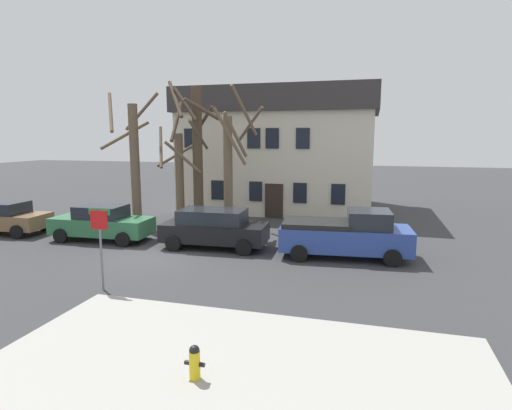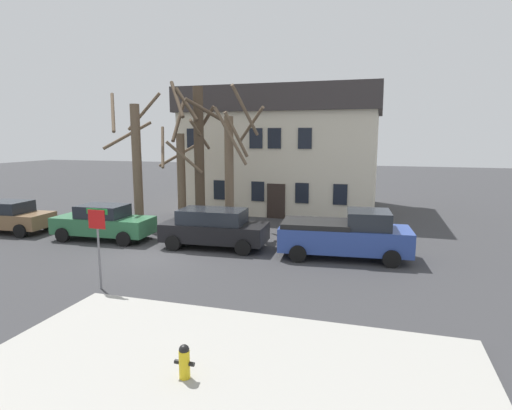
{
  "view_description": "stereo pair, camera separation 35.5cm",
  "coord_description": "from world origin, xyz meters",
  "px_view_note": "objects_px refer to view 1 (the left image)",
  "views": [
    {
      "loc": [
        8.57,
        -15.08,
        4.87
      ],
      "look_at": [
        3.62,
        2.78,
        1.86
      ],
      "focal_mm": 29.39,
      "sensor_mm": 36.0,
      "label": 1
    },
    {
      "loc": [
        8.91,
        -14.98,
        4.87
      ],
      "look_at": [
        3.62,
        2.78,
        1.86
      ],
      "focal_mm": 29.39,
      "sensor_mm": 36.0,
      "label": 2
    }
  ],
  "objects_px": {
    "tree_bare_end": "(230,166)",
    "fire_hydrant": "(195,362)",
    "tree_bare_mid": "(180,174)",
    "car_green_sedan": "(102,223)",
    "building_main": "(282,149)",
    "pickup_truck_blue": "(346,234)",
    "car_black_wagon": "(214,228)",
    "tree_bare_far": "(196,150)",
    "bicycle_leaning": "(111,220)",
    "street_sign_pole": "(100,234)",
    "car_brown_sedan": "(5,218)",
    "tree_bare_near": "(134,160)"
  },
  "relations": [
    {
      "from": "tree_bare_mid",
      "to": "bicycle_leaning",
      "type": "relative_size",
      "value": 3.39
    },
    {
      "from": "tree_bare_end",
      "to": "car_green_sedan",
      "type": "xyz_separation_m",
      "value": [
        -5.35,
        -3.27,
        -2.58
      ]
    },
    {
      "from": "car_brown_sedan",
      "to": "tree_bare_end",
      "type": "bearing_deg",
      "value": 16.77
    },
    {
      "from": "tree_bare_near",
      "to": "fire_hydrant",
      "type": "xyz_separation_m",
      "value": [
        9.08,
        -12.83,
        -3.16
      ]
    },
    {
      "from": "fire_hydrant",
      "to": "street_sign_pole",
      "type": "relative_size",
      "value": 0.27
    },
    {
      "from": "car_black_wagon",
      "to": "tree_bare_end",
      "type": "bearing_deg",
      "value": 95.08
    },
    {
      "from": "tree_bare_end",
      "to": "car_green_sedan",
      "type": "bearing_deg",
      "value": -148.58
    },
    {
      "from": "tree_bare_end",
      "to": "bicycle_leaning",
      "type": "xyz_separation_m",
      "value": [
        -6.82,
        -0.45,
        -3.06
      ]
    },
    {
      "from": "tree_bare_end",
      "to": "fire_hydrant",
      "type": "height_order",
      "value": "tree_bare_end"
    },
    {
      "from": "pickup_truck_blue",
      "to": "tree_bare_far",
      "type": "bearing_deg",
      "value": 155.18
    },
    {
      "from": "tree_bare_mid",
      "to": "street_sign_pole",
      "type": "xyz_separation_m",
      "value": [
        1.84,
        -9.6,
        -1.03
      ]
    },
    {
      "from": "fire_hydrant",
      "to": "tree_bare_mid",
      "type": "bearing_deg",
      "value": 116.53
    },
    {
      "from": "car_green_sedan",
      "to": "fire_hydrant",
      "type": "bearing_deg",
      "value": -47.15
    },
    {
      "from": "car_green_sedan",
      "to": "fire_hydrant",
      "type": "distance_m",
      "value": 13.29
    },
    {
      "from": "car_brown_sedan",
      "to": "car_green_sedan",
      "type": "relative_size",
      "value": 0.92
    },
    {
      "from": "tree_bare_far",
      "to": "car_black_wagon",
      "type": "bearing_deg",
      "value": -57.21
    },
    {
      "from": "tree_bare_near",
      "to": "tree_bare_mid",
      "type": "height_order",
      "value": "tree_bare_near"
    },
    {
      "from": "tree_bare_mid",
      "to": "car_green_sedan",
      "type": "distance_m",
      "value": 4.92
    },
    {
      "from": "tree_bare_end",
      "to": "bicycle_leaning",
      "type": "relative_size",
      "value": 4.29
    },
    {
      "from": "tree_bare_near",
      "to": "bicycle_leaning",
      "type": "bearing_deg",
      "value": -169.49
    },
    {
      "from": "fire_hydrant",
      "to": "bicycle_leaning",
      "type": "distance_m",
      "value": 16.38
    },
    {
      "from": "pickup_truck_blue",
      "to": "street_sign_pole",
      "type": "bearing_deg",
      "value": -140.79
    },
    {
      "from": "car_brown_sedan",
      "to": "bicycle_leaning",
      "type": "relative_size",
      "value": 2.57
    },
    {
      "from": "building_main",
      "to": "pickup_truck_blue",
      "type": "xyz_separation_m",
      "value": [
        5.18,
        -11.66,
        -3.09
      ]
    },
    {
      "from": "building_main",
      "to": "tree_bare_far",
      "type": "distance_m",
      "value": 8.43
    },
    {
      "from": "tree_bare_near",
      "to": "bicycle_leaning",
      "type": "relative_size",
      "value": 4.26
    },
    {
      "from": "tree_bare_mid",
      "to": "street_sign_pole",
      "type": "height_order",
      "value": "tree_bare_mid"
    },
    {
      "from": "car_brown_sedan",
      "to": "pickup_truck_blue",
      "type": "bearing_deg",
      "value": 0.87
    },
    {
      "from": "building_main",
      "to": "car_brown_sedan",
      "type": "distance_m",
      "value": 17.1
    },
    {
      "from": "tree_bare_mid",
      "to": "tree_bare_end",
      "type": "relative_size",
      "value": 0.79
    },
    {
      "from": "tree_bare_mid",
      "to": "pickup_truck_blue",
      "type": "height_order",
      "value": "tree_bare_mid"
    },
    {
      "from": "tree_bare_far",
      "to": "pickup_truck_blue",
      "type": "height_order",
      "value": "tree_bare_far"
    },
    {
      "from": "car_green_sedan",
      "to": "fire_hydrant",
      "type": "relative_size",
      "value": 6.77
    },
    {
      "from": "building_main",
      "to": "tree_bare_near",
      "type": "xyz_separation_m",
      "value": [
        -6.22,
        -8.79,
        -0.4
      ]
    },
    {
      "from": "pickup_truck_blue",
      "to": "bicycle_leaning",
      "type": "relative_size",
      "value": 3.15
    },
    {
      "from": "car_green_sedan",
      "to": "car_black_wagon",
      "type": "relative_size",
      "value": 1.02
    },
    {
      "from": "tree_bare_far",
      "to": "bicycle_leaning",
      "type": "xyz_separation_m",
      "value": [
        -4.63,
        -1.18,
        -3.8
      ]
    },
    {
      "from": "building_main",
      "to": "tree_bare_near",
      "type": "distance_m",
      "value": 10.77
    },
    {
      "from": "tree_bare_mid",
      "to": "car_brown_sedan",
      "type": "relative_size",
      "value": 1.32
    },
    {
      "from": "building_main",
      "to": "tree_bare_mid",
      "type": "xyz_separation_m",
      "value": [
        -3.93,
        -8.0,
        -1.16
      ]
    },
    {
      "from": "building_main",
      "to": "pickup_truck_blue",
      "type": "relative_size",
      "value": 2.38
    },
    {
      "from": "car_black_wagon",
      "to": "pickup_truck_blue",
      "type": "bearing_deg",
      "value": 0.41
    },
    {
      "from": "tree_bare_far",
      "to": "bicycle_leaning",
      "type": "bearing_deg",
      "value": -165.65
    },
    {
      "from": "tree_bare_far",
      "to": "tree_bare_near",
      "type": "bearing_deg",
      "value": -163.97
    },
    {
      "from": "fire_hydrant",
      "to": "car_green_sedan",
      "type": "bearing_deg",
      "value": 132.85
    },
    {
      "from": "tree_bare_mid",
      "to": "car_brown_sedan",
      "type": "bearing_deg",
      "value": -153.58
    },
    {
      "from": "tree_bare_far",
      "to": "car_green_sedan",
      "type": "height_order",
      "value": "tree_bare_far"
    },
    {
      "from": "building_main",
      "to": "fire_hydrant",
      "type": "distance_m",
      "value": 22.09
    },
    {
      "from": "tree_bare_mid",
      "to": "car_green_sedan",
      "type": "height_order",
      "value": "tree_bare_mid"
    },
    {
      "from": "car_green_sedan",
      "to": "street_sign_pole",
      "type": "xyz_separation_m",
      "value": [
        4.08,
        -5.72,
        1.01
      ]
    }
  ]
}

